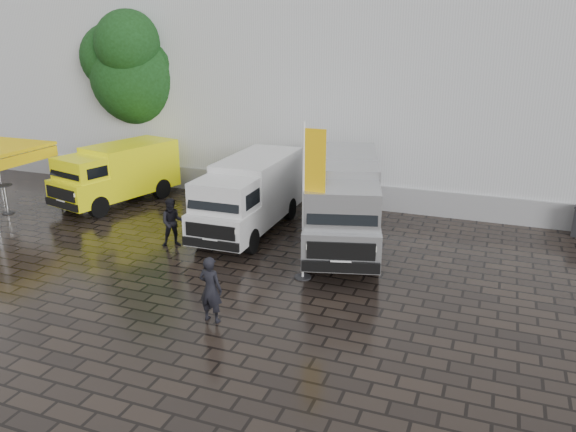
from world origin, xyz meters
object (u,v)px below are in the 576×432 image
object	(u,v)px
van_yellow	(117,175)
cocktail_table	(6,199)
van_white	(249,197)
person_front	(211,289)
person_tent	(173,222)
flagpole	(310,195)
van_silver	(342,205)

from	to	relation	value
van_yellow	cocktail_table	xyz separation A→B (m)	(-3.27, -2.74, -0.62)
van_white	cocktail_table	bearing A→B (deg)	-172.27
cocktail_table	person_front	bearing A→B (deg)	-22.37
person_front	cocktail_table	bearing A→B (deg)	-18.03
person_front	person_tent	xyz separation A→B (m)	(-3.67, 4.13, -0.03)
flagpole	cocktail_table	bearing A→B (deg)	173.11
van_yellow	van_silver	size ratio (longest dim) A/B	0.78
van_yellow	person_front	size ratio (longest dim) A/B	3.04
van_silver	person_front	distance (m)	6.40
van_yellow	person_front	bearing A→B (deg)	-27.60
van_yellow	person_tent	xyz separation A→B (m)	(4.81, -3.44, -0.38)
person_tent	cocktail_table	bearing A→B (deg)	142.37
van_yellow	cocktail_table	distance (m)	4.31
van_white	van_silver	bearing A→B (deg)	-4.03
van_white	flagpole	size ratio (longest dim) A/B	1.30
flagpole	person_tent	distance (m)	5.46
van_silver	person_front	bearing A→B (deg)	-119.76
flagpole	person_tent	world-z (taller)	flagpole
van_silver	flagpole	world-z (taller)	flagpole
person_front	person_tent	size ratio (longest dim) A/B	1.04
van_white	flagpole	bearing A→B (deg)	-44.22
cocktail_table	van_yellow	bearing A→B (deg)	39.97
van_silver	cocktail_table	distance (m)	13.44
van_white	person_front	world-z (taller)	van_white
cocktail_table	van_silver	bearing A→B (deg)	5.71
van_silver	person_front	size ratio (longest dim) A/B	3.88
van_yellow	van_white	world-z (taller)	van_white
van_yellow	van_white	xyz separation A→B (m)	(6.60, -1.22, 0.08)
van_silver	flagpole	size ratio (longest dim) A/B	1.45
person_tent	van_silver	bearing A→B (deg)	-11.58
van_silver	cocktail_table	world-z (taller)	van_silver
van_yellow	flagpole	distance (m)	10.90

